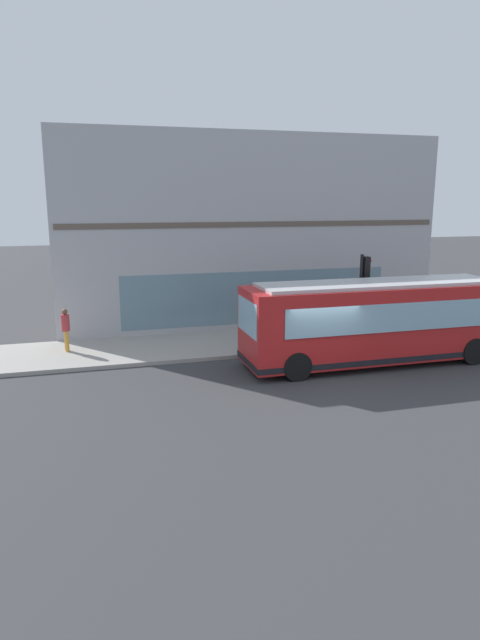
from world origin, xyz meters
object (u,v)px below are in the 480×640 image
(city_bus_nearside, at_px, (377,322))
(pedestrian_walking_along_curb, at_px, (450,310))
(fire_hydrant, at_px, (255,329))
(traffic_light_near_corner, at_px, (364,282))
(pedestrian_by_light_pole, at_px, (66,327))
(newspaper_vending_box, at_px, (326,330))

(city_bus_nearside, xyz_separation_m, pedestrian_walking_along_curb, (3.28, -5.61, -0.48))
(city_bus_nearside, relative_size, fire_hydrant, 13.57)
(traffic_light_near_corner, xyz_separation_m, pedestrian_by_light_pole, (1.96, 11.76, -1.59))
(pedestrian_walking_along_curb, bearing_deg, newspaper_vending_box, 93.22)
(fire_hydrant, height_order, pedestrian_by_light_pole, pedestrian_by_light_pole)
(traffic_light_near_corner, bearing_deg, newspaper_vending_box, 63.59)
(pedestrian_by_light_pole, bearing_deg, traffic_light_near_corner, -99.47)
(pedestrian_by_light_pole, bearing_deg, newspaper_vending_box, -97.14)
(city_bus_nearside, distance_m, newspaper_vending_box, 3.15)
(city_bus_nearside, height_order, fire_hydrant, city_bus_nearside)
(traffic_light_near_corner, height_order, newspaper_vending_box, traffic_light_near_corner)
(pedestrian_walking_along_curb, height_order, pedestrian_by_light_pole, pedestrian_by_light_pole)
(city_bus_nearside, relative_size, pedestrian_walking_along_curb, 6.19)
(fire_hydrant, relative_size, pedestrian_by_light_pole, 0.44)
(city_bus_nearside, xyz_separation_m, pedestrian_by_light_pole, (4.24, 11.13, -0.43))
(pedestrian_walking_along_curb, relative_size, newspaper_vending_box, 1.80)
(pedestrian_walking_along_curb, bearing_deg, pedestrian_by_light_pole, 86.73)
(city_bus_nearside, bearing_deg, pedestrian_walking_along_curb, -59.69)
(traffic_light_near_corner, distance_m, fire_hydrant, 5.02)
(city_bus_nearside, distance_m, pedestrian_by_light_pole, 11.92)
(traffic_light_near_corner, bearing_deg, pedestrian_by_light_pole, 80.53)
(fire_hydrant, distance_m, pedestrian_by_light_pole, 7.81)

